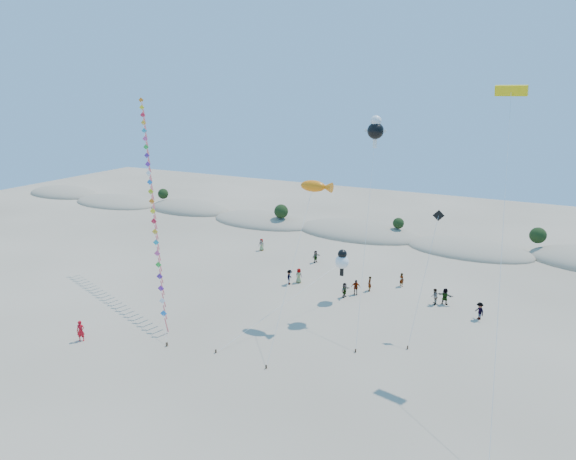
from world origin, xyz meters
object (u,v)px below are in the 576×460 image
at_px(kite_train, 151,194).
at_px(fish_kite, 316,187).
at_px(parafoil_kite, 511,98).
at_px(flyer_foreground, 81,331).

distance_m(kite_train, fish_kite, 17.42).
relative_size(fish_kite, parafoil_kite, 0.62).
bearing_deg(parafoil_kite, fish_kite, 178.31).
bearing_deg(flyer_foreground, parafoil_kite, -6.23).
relative_size(parafoil_kite, flyer_foreground, 11.49).
height_order(fish_kite, flyer_foreground, fish_kite).
xyz_separation_m(kite_train, fish_kite, (17.19, 2.14, 1.84)).
xyz_separation_m(kite_train, parafoil_kite, (32.05, 1.70, 9.51)).
height_order(kite_train, fish_kite, kite_train).
bearing_deg(flyer_foreground, kite_train, 67.75).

